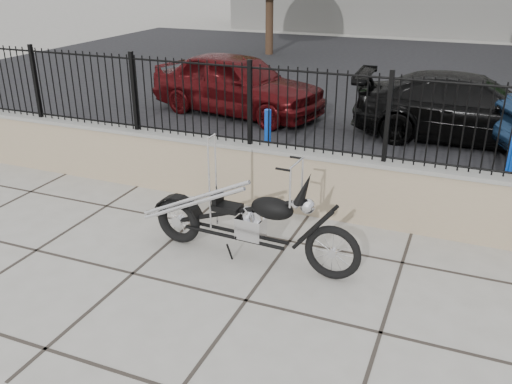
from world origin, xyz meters
The scene contains 9 objects.
ground_plane centered at (0.00, 0.00, 0.00)m, with size 90.00×90.00×0.00m, color #99968E.
parking_lot centered at (0.00, 12.50, 0.00)m, with size 30.00×30.00×0.00m, color black.
retaining_wall centered at (0.00, 2.50, 0.48)m, with size 14.00×0.36×0.96m, color gray.
iron_fence centered at (0.00, 2.50, 1.56)m, with size 14.00×0.08×1.20m, color black.
chopper_motorcycle centered at (-0.36, 0.87, 0.80)m, with size 2.67×0.47×1.60m, color black, non-canonical shape.
car_red centered at (-3.35, 7.27, 0.75)m, with size 1.77×4.39×1.50m, color #44090C.
car_black centered at (1.95, 7.14, 0.68)m, with size 1.91×4.70×1.36m, color black.
bollard_a centered at (-1.38, 4.23, 0.52)m, with size 0.12×0.12×1.03m, color #0C38C2.
bollard_b centered at (2.70, 4.43, 0.51)m, with size 0.12×0.12×1.02m, color #0B35AF.
Camera 1 is at (2.03, -4.66, 3.51)m, focal length 38.00 mm.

